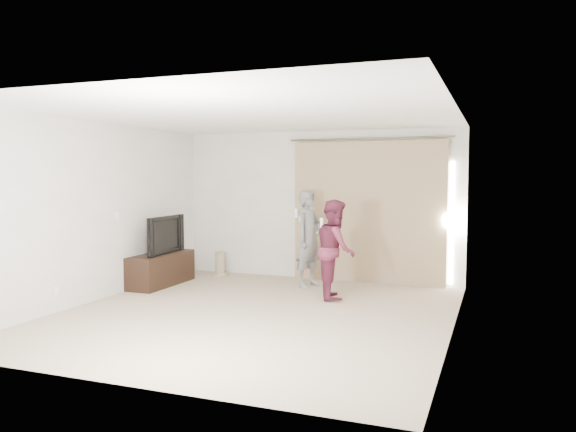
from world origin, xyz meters
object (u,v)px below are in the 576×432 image
object	(u,v)px
tv	(161,235)
person_man	(309,238)
tv_console	(161,269)
person_woman	(335,249)

from	to	relation	value
tv	person_man	bearing A→B (deg)	-74.67
tv_console	person_man	distance (m)	2.51
tv_console	tv	bearing A→B (deg)	0.00
tv_console	person_man	bearing A→B (deg)	18.09
person_woman	tv	bearing A→B (deg)	-179.02
tv	person_man	xyz separation A→B (m)	(2.34, 0.76, -0.05)
tv	person_man	distance (m)	2.46
tv	person_man	size ratio (longest dim) A/B	0.69
tv_console	person_man	xyz separation A→B (m)	(2.34, 0.76, 0.53)
person_man	person_woman	world-z (taller)	person_man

